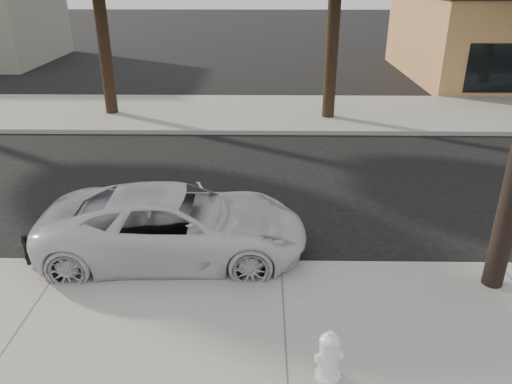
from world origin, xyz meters
TOP-DOWN VIEW (x-y plane):
  - ground at (0.00, 0.00)m, footprint 120.00×120.00m
  - near_sidewalk at (0.00, -4.30)m, footprint 90.00×4.40m
  - far_sidewalk at (0.00, 8.50)m, footprint 90.00×5.00m
  - curb_near at (0.00, -2.10)m, footprint 90.00×0.12m
  - police_cruiser at (-1.99, -1.65)m, footprint 5.01×2.44m
  - fire_hydrant at (0.53, -4.90)m, footprint 0.38×0.34m

SIDE VIEW (x-z plane):
  - ground at x=0.00m, z-range 0.00..0.00m
  - near_sidewalk at x=0.00m, z-range 0.00..0.15m
  - far_sidewalk at x=0.00m, z-range 0.00..0.15m
  - curb_near at x=0.00m, z-range -0.01..0.15m
  - fire_hydrant at x=0.53m, z-range 0.14..0.84m
  - police_cruiser at x=-1.99m, z-range 0.00..1.37m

